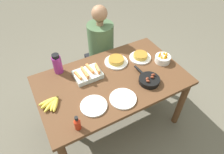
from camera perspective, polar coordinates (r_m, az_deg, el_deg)
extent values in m
plane|color=#666051|center=(2.54, 0.00, -12.21)|extent=(14.00, 14.00, 0.00)
cube|color=brown|center=(1.98, 0.00, -0.98)|extent=(1.47, 0.87, 0.03)
cylinder|color=brown|center=(2.38, 19.06, -7.18)|extent=(0.07, 0.07, 0.69)
cylinder|color=brown|center=(2.39, -18.96, -6.86)|extent=(0.07, 0.07, 0.69)
cylinder|color=brown|center=(2.74, 8.68, 3.48)|extent=(0.07, 0.07, 0.69)
ellipsoid|color=gold|center=(1.85, -17.68, -6.59)|extent=(0.18, 0.05, 0.04)
ellipsoid|color=gold|center=(1.83, -17.38, -6.96)|extent=(0.18, 0.10, 0.04)
ellipsoid|color=gold|center=(1.82, -16.93, -7.46)|extent=(0.17, 0.14, 0.03)
ellipsoid|color=gold|center=(1.82, -16.17, -7.37)|extent=(0.13, 0.15, 0.04)
ellipsoid|color=gold|center=(1.81, -15.78, -7.46)|extent=(0.11, 0.16, 0.03)
cylinder|color=#4C3819|center=(1.86, -15.34, -5.64)|extent=(0.02, 0.02, 0.04)
cube|color=silver|center=(2.00, -6.95, 0.71)|extent=(0.27, 0.20, 0.05)
cube|color=#ED8E4C|center=(1.94, -9.67, 0.37)|extent=(0.04, 0.11, 0.04)
cube|color=#ED8E4C|center=(1.95, -7.74, 1.14)|extent=(0.03, 0.16, 0.05)
cube|color=#ED8E4C|center=(1.99, -6.35, 2.32)|extent=(0.04, 0.14, 0.04)
cube|color=#ED8E4C|center=(1.98, -4.20, 2.31)|extent=(0.04, 0.13, 0.05)
cylinder|color=black|center=(1.97, 10.50, -1.38)|extent=(0.20, 0.20, 0.01)
cylinder|color=black|center=(1.95, 10.60, -0.85)|extent=(0.20, 0.20, 0.04)
cylinder|color=black|center=(2.03, 7.68, 2.04)|extent=(0.03, 0.13, 0.02)
ellipsoid|color=brown|center=(1.91, 10.02, -0.47)|extent=(0.05, 0.04, 0.02)
ellipsoid|color=brown|center=(1.94, 11.43, -0.05)|extent=(0.04, 0.04, 0.03)
ellipsoid|color=brown|center=(1.96, 11.69, 0.63)|extent=(0.05, 0.04, 0.03)
ellipsoid|color=brown|center=(1.89, 10.23, -1.14)|extent=(0.05, 0.05, 0.03)
cylinder|color=white|center=(2.15, 1.19, 4.32)|extent=(0.25, 0.25, 0.02)
cylinder|color=gold|center=(2.13, 1.20, 4.90)|extent=(0.17, 0.17, 0.04)
cylinder|color=#AB7427|center=(2.12, 1.21, 5.36)|extent=(0.16, 0.16, 0.00)
cylinder|color=white|center=(2.23, 8.05, 5.53)|extent=(0.24, 0.24, 0.02)
cylinder|color=gold|center=(2.21, 8.12, 6.09)|extent=(0.15, 0.15, 0.04)
cylinder|color=#AB7427|center=(2.20, 8.18, 6.53)|extent=(0.15, 0.15, 0.00)
cylinder|color=white|center=(1.75, -5.24, -8.18)|extent=(0.24, 0.24, 0.02)
cylinder|color=#B2B2B7|center=(1.73, -5.82, -8.63)|extent=(0.04, 0.11, 0.01)
cube|color=#B2B2B7|center=(1.78, -6.12, -6.54)|extent=(0.04, 0.05, 0.00)
cylinder|color=white|center=(1.80, 3.15, -6.19)|extent=(0.24, 0.24, 0.02)
cylinder|color=#B2B2B7|center=(1.81, 2.81, -5.17)|extent=(0.08, 0.09, 0.01)
cube|color=#B2B2B7|center=(1.79, 5.14, -5.91)|extent=(0.04, 0.05, 0.00)
cylinder|color=white|center=(2.22, 14.26, 5.04)|extent=(0.16, 0.16, 0.07)
cone|color=orange|center=(2.21, 15.36, 6.47)|extent=(0.03, 0.04, 0.05)
cone|color=orange|center=(2.22, 14.65, 6.62)|extent=(0.05, 0.05, 0.04)
cone|color=orange|center=(2.19, 13.72, 6.63)|extent=(0.05, 0.04, 0.06)
cone|color=orange|center=(2.17, 13.34, 6.23)|extent=(0.05, 0.05, 0.06)
cone|color=orange|center=(2.16, 14.06, 5.58)|extent=(0.04, 0.04, 0.04)
cone|color=orange|center=(2.16, 14.96, 5.64)|extent=(0.04, 0.04, 0.05)
cone|color=orange|center=(2.17, 15.34, 5.86)|extent=(0.04, 0.04, 0.06)
cylinder|color=#992D89|center=(2.06, -15.30, 3.42)|extent=(0.09, 0.09, 0.19)
cylinder|color=black|center=(1.99, -15.89, 5.78)|extent=(0.07, 0.07, 0.03)
cylinder|color=#B72814|center=(1.62, -9.78, -13.28)|extent=(0.05, 0.05, 0.09)
cone|color=#B72814|center=(1.57, -10.04, -12.13)|extent=(0.05, 0.05, 0.03)
cylinder|color=black|center=(1.55, -10.17, -11.57)|extent=(0.03, 0.03, 0.03)
cube|color=black|center=(2.80, -2.84, 2.02)|extent=(0.35, 0.35, 0.45)
cylinder|color=#476642|center=(2.51, -3.22, 9.92)|extent=(0.32, 0.32, 0.48)
cylinder|color=#9E7051|center=(2.37, -3.48, 15.23)|extent=(0.08, 0.08, 0.05)
sphere|color=#9E7051|center=(2.32, -3.61, 17.71)|extent=(0.18, 0.18, 0.18)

